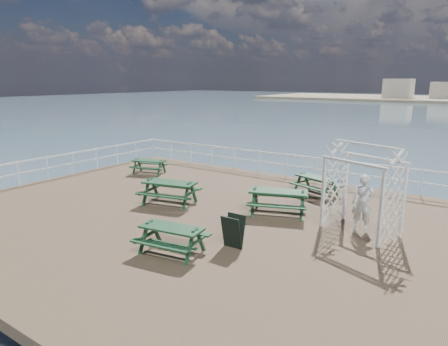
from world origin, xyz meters
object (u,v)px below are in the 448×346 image
picnic_table_b (316,182)px  trellis_arbor (362,194)px  person (363,203)px  picnic_table_e (172,234)px  picnic_table_c (278,197)px  picnic_table_a (149,164)px  picnic_table_d (170,188)px

picnic_table_b → trellis_arbor: bearing=-31.4°
trellis_arbor → picnic_table_b: bearing=150.1°
picnic_table_b → person: person is taller
picnic_table_e → person: bearing=41.1°
picnic_table_c → trellis_arbor: trellis_arbor is taller
trellis_arbor → person: (0.03, 0.10, -0.32)m
picnic_table_a → trellis_arbor: trellis_arbor is taller
picnic_table_a → picnic_table_e: 9.57m
picnic_table_b → trellis_arbor: (2.65, -3.10, 0.68)m
picnic_table_a → picnic_table_c: picnic_table_c is taller
trellis_arbor → person: trellis_arbor is taller
picnic_table_e → trellis_arbor: (3.70, 4.38, 0.68)m
picnic_table_b → picnic_table_c: 3.04m
picnic_table_a → trellis_arbor: (10.87, -1.96, 0.72)m
picnic_table_c → person: 2.85m
picnic_table_b → person: 4.04m
person → picnic_table_c: bearing=172.6°
picnic_table_b → picnic_table_c: (-0.15, -3.03, 0.08)m
picnic_table_a → picnic_table_e: picnic_table_e is taller
picnic_table_a → picnic_table_e: size_ratio=1.00×
person → picnic_table_d: bearing=-177.4°
person → picnic_table_b: bearing=123.8°
picnic_table_c → picnic_table_d: picnic_table_d is taller
picnic_table_b → picnic_table_e: picnic_table_b is taller
picnic_table_a → picnic_table_e: bearing=-60.6°
picnic_table_b → picnic_table_d: (-4.04, -4.26, 0.08)m
picnic_table_c → picnic_table_e: bearing=-122.1°
picnic_table_c → person: size_ratio=1.34×
person → picnic_table_e: bearing=-137.8°
trellis_arbor → picnic_table_d: bearing=-150.6°
picnic_table_b → person: bearing=-30.2°
picnic_table_b → picnic_table_e: (-1.05, -7.48, -0.00)m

